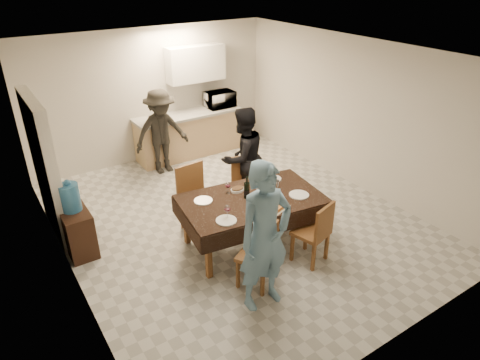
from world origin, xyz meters
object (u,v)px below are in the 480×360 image
object	(u,v)px
dining_table	(252,200)
person_near	(265,237)
console	(77,230)
person_kitchen	(161,132)
wine_bottle	(247,187)
microwave	(220,99)
water_pitcher	(274,187)
person_far	(243,158)
water_jug	(70,198)
savoury_tart	(274,206)

from	to	relation	value
dining_table	person_near	distance (m)	1.20
console	person_kitchen	xyz separation A→B (m)	(2.08, 1.70, 0.48)
wine_bottle	microwave	distance (m)	3.67
water_pitcher	dining_table	bearing A→B (deg)	171.87
dining_table	water_pitcher	size ratio (longest dim) A/B	10.80
console	person_near	size ratio (longest dim) A/B	0.39
console	person_near	distance (m)	2.82
water_pitcher	microwave	bearing A→B (deg)	71.17
dining_table	console	world-z (taller)	dining_table
person_near	person_far	distance (m)	2.37
person_near	console	bearing A→B (deg)	126.28
water_jug	person_near	xyz separation A→B (m)	(1.58, -2.26, 0.07)
savoury_tart	person_far	bearing A→B (deg)	72.53
dining_table	water_jug	size ratio (longest dim) A/B	5.33
wine_bottle	water_pitcher	xyz separation A→B (m)	(0.40, -0.10, -0.07)
person_far	water_jug	bearing A→B (deg)	-10.96
console	person_far	world-z (taller)	person_far
dining_table	savoury_tart	bearing A→B (deg)	-67.60
person_kitchen	water_jug	bearing A→B (deg)	-140.74
dining_table	person_far	bearing A→B (deg)	70.01
water_pitcher	person_near	xyz separation A→B (m)	(-0.90, -1.00, 0.07)
wine_bottle	person_near	size ratio (longest dim) A/B	0.18
console	savoury_tart	size ratio (longest dim) A/B	1.88
console	water_pitcher	distance (m)	2.83
console	person_kitchen	distance (m)	2.73
wine_bottle	microwave	world-z (taller)	microwave
wine_bottle	water_pitcher	bearing A→B (deg)	-14.04
person_near	microwave	bearing A→B (deg)	66.25
person_far	console	bearing A→B (deg)	-10.96
savoury_tart	person_kitchen	size ratio (longest dim) A/B	0.24
console	savoury_tart	bearing A→B (deg)	-35.50
microwave	person_far	distance (m)	2.52
wine_bottle	person_near	bearing A→B (deg)	-114.44
dining_table	water_pitcher	distance (m)	0.38
water_jug	microwave	world-z (taller)	microwave
dining_table	person_kitchen	bearing A→B (deg)	98.66
wine_bottle	console	bearing A→B (deg)	150.83
console	person_far	xyz separation A→B (m)	(2.68, -0.16, 0.51)
person_kitchen	console	bearing A→B (deg)	-140.74
water_jug	person_kitchen	size ratio (longest dim) A/B	0.24
microwave	person_kitchen	bearing A→B (deg)	16.04
console	savoury_tart	xyz separation A→B (m)	(2.23, -1.59, 0.45)
person_kitchen	water_pitcher	bearing A→B (deg)	-82.29
water_pitcher	person_far	world-z (taller)	person_far
savoury_tart	microwave	world-z (taller)	microwave
console	savoury_tart	distance (m)	2.78
water_jug	person_far	xyz separation A→B (m)	(2.68, -0.16, -0.02)
console	microwave	xyz separation A→B (m)	(3.64, 2.15, 0.74)
microwave	person_far	size ratio (longest dim) A/B	0.35
dining_table	water_pitcher	bearing A→B (deg)	-0.47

